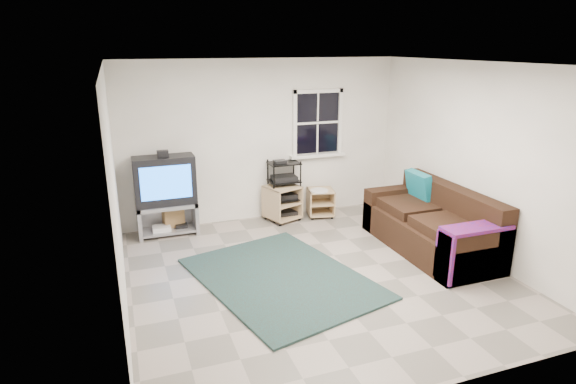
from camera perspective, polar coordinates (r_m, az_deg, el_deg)
name	(u,v)px	position (r m, az deg, el deg)	size (l,w,h in m)	color
room	(318,127)	(8.12, 3.52, 7.68)	(4.60, 4.62, 4.60)	gray
tv_unit	(165,189)	(7.46, -14.33, 0.35)	(0.89, 0.45, 1.31)	gray
av_rack	(284,193)	(7.97, -0.46, -0.18)	(0.50, 0.36, 1.00)	black
side_table_left	(281,201)	(7.97, -0.86, -1.12)	(0.63, 0.63, 0.58)	tan
side_table_right	(320,200)	(8.16, 3.82, -0.98)	(0.50, 0.50, 0.49)	tan
sofa	(432,226)	(7.09, 16.73, -3.92)	(0.96, 2.16, 0.99)	black
shag_rug	(281,278)	(6.09, -0.82, -10.15)	(1.76, 2.42, 0.03)	black
paper_bag	(173,217)	(7.71, -13.43, -2.94)	(0.31, 0.20, 0.44)	#A48149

